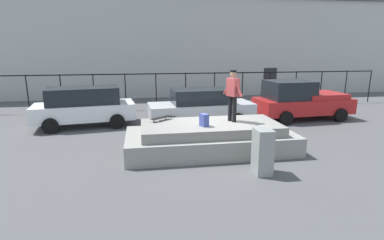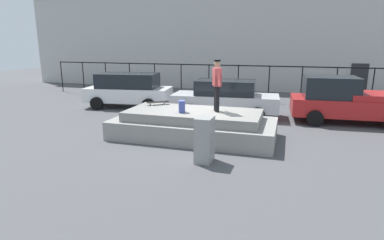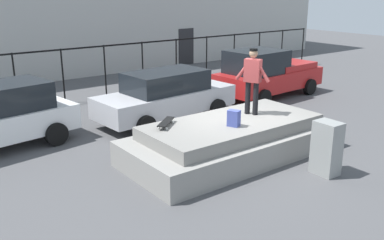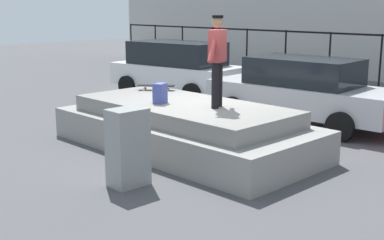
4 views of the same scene
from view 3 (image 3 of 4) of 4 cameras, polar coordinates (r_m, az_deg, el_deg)
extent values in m
plane|color=#4C4C4F|center=(11.64, 5.54, -3.98)|extent=(60.00, 60.00, 0.00)
cube|color=gray|center=(11.16, 5.27, -3.17)|extent=(5.59, 2.57, 0.63)
cube|color=gray|center=(11.01, 5.34, -0.85)|extent=(4.59, 2.11, 0.32)
cylinder|color=black|center=(11.42, 8.40, 2.81)|extent=(0.14, 0.14, 0.87)
cylinder|color=black|center=(11.50, 7.37, 2.95)|extent=(0.14, 0.14, 0.87)
cube|color=maroon|center=(11.30, 8.03, 6.48)|extent=(0.39, 0.48, 0.60)
cylinder|color=maroon|center=(11.22, 9.27, 6.32)|extent=(0.26, 0.43, 0.56)
cylinder|color=maroon|center=(11.40, 6.81, 6.58)|extent=(0.26, 0.43, 0.56)
sphere|color=tan|center=(11.23, 8.12, 8.68)|extent=(0.22, 0.22, 0.22)
cylinder|color=black|center=(11.22, 8.15, 9.19)|extent=(0.28, 0.28, 0.05)
cube|color=black|center=(10.47, -3.46, -0.22)|extent=(0.78, 0.68, 0.02)
cylinder|color=silver|center=(10.71, -2.51, -0.25)|extent=(0.06, 0.06, 0.06)
cylinder|color=silver|center=(10.77, -3.53, -0.17)|extent=(0.06, 0.06, 0.06)
cylinder|color=silver|center=(10.22, -3.36, -1.13)|extent=(0.06, 0.06, 0.06)
cylinder|color=silver|center=(10.27, -4.43, -1.05)|extent=(0.06, 0.06, 0.06)
cube|color=#3F4C99|center=(10.46, 5.54, 0.23)|extent=(0.29, 0.33, 0.40)
cylinder|color=black|center=(14.00, -20.98, -0.03)|extent=(0.66, 0.31, 0.64)
cylinder|color=black|center=(12.43, -17.48, -1.77)|extent=(0.66, 0.31, 0.64)
cube|color=#B7B7BC|center=(14.02, -3.44, 2.54)|extent=(4.79, 2.05, 0.67)
cube|color=black|center=(13.87, -3.49, 5.16)|extent=(2.67, 1.70, 0.64)
cylinder|color=black|center=(14.03, -10.33, 0.89)|extent=(0.65, 0.26, 0.64)
cylinder|color=black|center=(12.61, -6.15, -0.79)|extent=(0.65, 0.26, 0.64)
cylinder|color=black|center=(15.65, -1.22, 2.86)|extent=(0.65, 0.26, 0.64)
cylinder|color=black|center=(14.39, 3.32, 1.55)|extent=(0.65, 0.26, 0.64)
cube|color=#B21E1E|center=(17.52, 10.12, 5.33)|extent=(4.70, 2.15, 0.71)
cube|color=black|center=(16.78, 8.50, 7.63)|extent=(2.17, 1.85, 0.87)
cube|color=#B21E1E|center=(18.15, 12.07, 7.15)|extent=(2.17, 1.91, 0.24)
cylinder|color=black|center=(17.19, 4.55, 4.11)|extent=(0.65, 0.26, 0.64)
cylinder|color=black|center=(15.93, 9.44, 2.88)|extent=(0.65, 0.26, 0.64)
cylinder|color=black|center=(19.27, 10.59, 5.29)|extent=(0.65, 0.26, 0.64)
cylinder|color=black|center=(18.16, 15.28, 4.26)|extent=(0.65, 0.26, 0.64)
cube|color=gray|center=(10.42, 17.34, -3.57)|extent=(0.45, 0.61, 1.27)
cylinder|color=black|center=(16.29, -22.30, 4.66)|extent=(0.06, 0.06, 2.04)
cylinder|color=black|center=(16.79, -16.67, 5.57)|extent=(0.06, 0.06, 2.04)
cylinder|color=black|center=(17.45, -11.39, 6.36)|extent=(0.06, 0.06, 2.04)
cylinder|color=black|center=(18.24, -6.53, 7.05)|extent=(0.06, 0.06, 2.04)
cylinder|color=black|center=(19.16, -2.09, 7.63)|extent=(0.06, 0.06, 2.04)
cylinder|color=black|center=(20.18, 1.93, 8.11)|extent=(0.06, 0.06, 2.04)
cylinder|color=black|center=(21.29, 5.56, 8.52)|extent=(0.06, 0.06, 2.04)
cylinder|color=black|center=(22.47, 8.82, 8.85)|extent=(0.06, 0.06, 2.04)
cylinder|color=black|center=(23.72, 11.76, 9.12)|extent=(0.06, 0.06, 2.04)
cylinder|color=black|center=(25.03, 14.39, 9.35)|extent=(0.06, 0.06, 2.04)
cube|color=black|center=(17.30, -11.59, 9.55)|extent=(24.00, 0.04, 0.06)
cube|color=#B2B2AD|center=(23.91, -19.68, 14.33)|extent=(34.71, 6.40, 6.82)
cube|color=#262628|center=(24.43, -0.79, 9.65)|extent=(1.00, 0.06, 2.00)
camera|label=1|loc=(5.29, 72.33, -3.82)|focal=28.38mm
camera|label=2|loc=(10.54, 66.13, 1.63)|focal=29.56mm
camera|label=4|loc=(14.62, 50.40, 5.82)|focal=48.70mm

